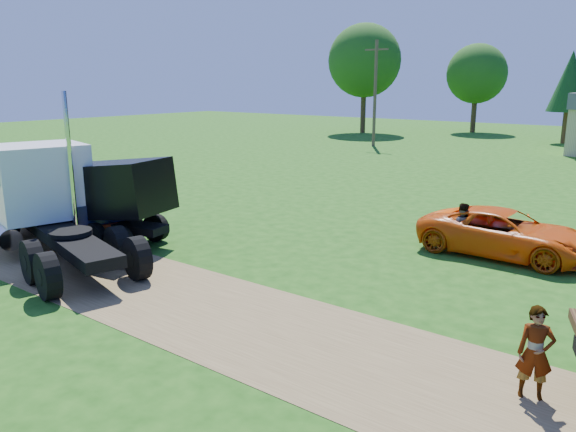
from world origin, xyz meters
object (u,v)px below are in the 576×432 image
Objects in this scene: orange_pickup at (505,233)px; spectator_a at (535,353)px; white_semi_tractor at (42,198)px; navy_truck at (63,195)px; black_dump_truck at (86,194)px.

spectator_a is at bearing -159.93° from orange_pickup.
orange_pickup is at bearing 49.66° from white_semi_tractor.
navy_truck reaches higher than orange_pickup.
spectator_a is (15.41, 0.37, -0.93)m from white_semi_tractor.
white_semi_tractor is 1.23× the size of black_dump_truck.
orange_pickup is 3.14× the size of spectator_a.
black_dump_truck reaches higher than spectator_a.
white_semi_tractor reaches higher than navy_truck.
white_semi_tractor reaches higher than spectator_a.
navy_truck reaches higher than spectator_a.
spectator_a is at bearing 15.98° from white_semi_tractor.
spectator_a is at bearing 4.24° from navy_truck.
black_dump_truck is 1.14× the size of navy_truck.
orange_pickup is at bearing 89.02° from spectator_a.
navy_truck is 1.17× the size of orange_pickup.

